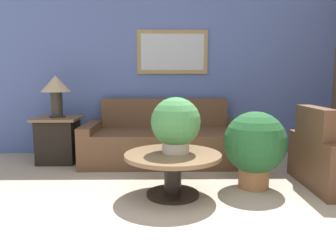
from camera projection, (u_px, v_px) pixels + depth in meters
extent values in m
cube|color=#5166A8|center=(188.00, 70.00, 5.03)|extent=(6.48, 0.06, 2.60)
cube|color=#997A4C|center=(172.00, 52.00, 4.94)|extent=(1.07, 0.03, 0.65)
cube|color=#B2BCC6|center=(172.00, 52.00, 4.93)|extent=(0.95, 0.01, 0.53)
cube|color=brown|center=(165.00, 146.00, 4.58)|extent=(1.87, 0.98, 0.45)
cube|color=brown|center=(165.00, 113.00, 4.93)|extent=(1.87, 0.16, 0.42)
cube|color=brown|center=(91.00, 143.00, 4.56)|extent=(0.18, 0.98, 0.55)
cube|color=brown|center=(238.00, 143.00, 4.59)|extent=(0.18, 0.98, 0.55)
cube|color=brown|center=(315.00, 127.00, 3.49)|extent=(0.17, 0.70, 0.42)
cube|color=brown|center=(331.00, 153.00, 3.98)|extent=(0.99, 0.20, 0.55)
cylinder|color=black|center=(173.00, 194.00, 3.31)|extent=(0.53, 0.53, 0.03)
cylinder|color=black|center=(173.00, 175.00, 3.28)|extent=(0.17, 0.17, 0.36)
cylinder|color=brown|center=(173.00, 155.00, 3.25)|extent=(0.97, 0.97, 0.04)
cube|color=black|center=(59.00, 141.00, 4.59)|extent=(0.50, 0.50, 0.60)
cube|color=brown|center=(57.00, 118.00, 4.55)|extent=(0.59, 0.59, 0.03)
cylinder|color=#2D2823|center=(57.00, 117.00, 4.54)|extent=(0.22, 0.22, 0.02)
cylinder|color=#2D2823|center=(57.00, 104.00, 4.52)|extent=(0.16, 0.16, 0.33)
cone|color=tan|center=(56.00, 84.00, 4.48)|extent=(0.41, 0.41, 0.22)
cylinder|color=beige|center=(176.00, 146.00, 3.29)|extent=(0.27, 0.27, 0.12)
sphere|color=#428447|center=(176.00, 122.00, 3.25)|extent=(0.50, 0.50, 0.50)
cylinder|color=#9E6B42|center=(254.00, 176.00, 3.54)|extent=(0.32, 0.32, 0.25)
sphere|color=#235B2D|center=(255.00, 143.00, 3.48)|extent=(0.67, 0.67, 0.67)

